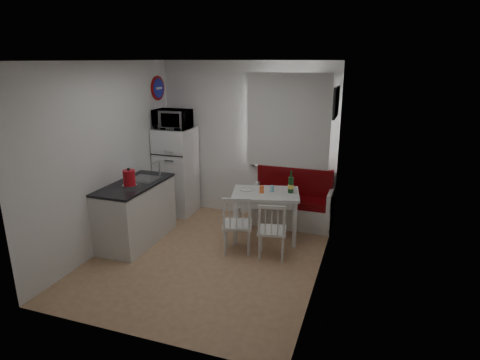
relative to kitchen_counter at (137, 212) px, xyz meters
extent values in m
cube|color=#AB7E5B|center=(1.20, -0.16, -0.46)|extent=(3.00, 3.50, 0.02)
cube|color=white|center=(1.20, -0.16, 2.14)|extent=(3.00, 3.50, 0.02)
cube|color=white|center=(1.20, 1.59, 0.84)|extent=(3.00, 0.02, 2.60)
cube|color=white|center=(1.20, -1.91, 0.84)|extent=(3.00, 0.02, 2.60)
cube|color=white|center=(-0.30, -0.16, 0.84)|extent=(0.02, 3.50, 2.60)
cube|color=white|center=(2.70, -0.16, 0.84)|extent=(0.02, 3.50, 2.60)
cube|color=silver|center=(1.90, 1.56, 1.17)|extent=(1.22, 0.06, 1.47)
cube|color=white|center=(1.90, 1.49, 1.22)|extent=(1.35, 0.02, 1.50)
cube|color=silver|center=(0.00, -0.01, -0.03)|extent=(0.60, 1.30, 0.86)
cube|color=black|center=(0.00, -0.01, 0.43)|extent=(0.62, 1.32, 0.03)
cube|color=#99999E|center=(0.02, 0.24, 0.39)|extent=(0.40, 0.40, 0.10)
cylinder|color=silver|center=(0.18, 0.42, 0.57)|extent=(0.02, 0.02, 0.26)
cylinder|color=#1B22A3|center=(-0.27, 1.29, 1.69)|extent=(0.03, 0.40, 0.40)
cube|color=black|center=(2.67, 0.94, 1.59)|extent=(0.04, 0.52, 0.42)
cube|color=silver|center=(2.04, 1.32, -0.28)|extent=(1.30, 0.50, 0.36)
cube|color=#650509|center=(2.04, 1.32, -0.04)|extent=(1.24, 0.46, 0.12)
cube|color=#650509|center=(2.04, 1.51, 0.24)|extent=(1.24, 0.10, 0.46)
cube|color=silver|center=(1.77, 0.71, 0.25)|extent=(1.11, 0.89, 0.04)
cube|color=silver|center=(1.77, 0.71, 0.18)|extent=(0.99, 0.77, 0.12)
cylinder|color=silver|center=(1.77, 0.71, -0.11)|extent=(0.06, 0.06, 0.69)
cube|color=silver|center=(1.52, 0.14, -0.04)|extent=(0.50, 0.48, 0.04)
cube|color=silver|center=(1.52, -0.03, 0.19)|extent=(0.38, 0.15, 0.42)
cube|color=silver|center=(2.02, 0.14, -0.07)|extent=(0.44, 0.43, 0.04)
cube|color=silver|center=(2.02, -0.02, 0.15)|extent=(0.36, 0.11, 0.40)
cube|color=white|center=(0.02, 1.24, 0.30)|extent=(0.60, 0.60, 1.50)
imported|color=white|center=(0.02, 1.19, 1.21)|extent=(0.58, 0.39, 0.32)
cylinder|color=#B60E17|center=(0.05, -0.18, 0.58)|extent=(0.20, 0.20, 0.27)
cylinder|color=orange|center=(1.72, 0.66, 0.33)|extent=(0.07, 0.07, 0.11)
cylinder|color=#81C6DB|center=(1.85, 0.76, 0.32)|extent=(0.06, 0.06, 0.10)
cylinder|color=white|center=(1.47, 0.73, 0.28)|extent=(0.22, 0.22, 0.02)
camera|label=1|loc=(3.24, -4.72, 2.17)|focal=30.00mm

